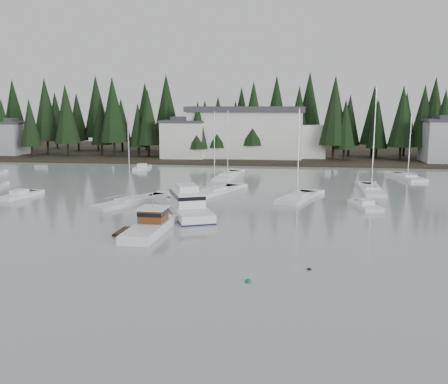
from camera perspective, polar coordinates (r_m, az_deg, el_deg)
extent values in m
plane|color=gray|center=(29.03, -2.14, -14.09)|extent=(260.00, 260.00, 0.00)
cube|color=black|center=(123.77, 5.40, 4.46)|extent=(240.00, 54.00, 1.00)
cube|color=silver|center=(107.77, -4.59, 5.92)|extent=(9.00, 7.00, 7.50)
cube|color=#38383D|center=(107.56, -4.62, 8.05)|extent=(9.54, 7.42, 0.50)
cube|color=#38383D|center=(107.54, -4.63, 8.37)|extent=(4.95, 3.85, 0.80)
cube|color=#999EA0|center=(125.28, -23.62, 5.57)|extent=(8.00, 7.00, 7.00)
cube|color=#38383D|center=(125.10, -23.74, 7.28)|extent=(8.48, 7.42, 0.50)
cube|color=#38383D|center=(125.09, -23.76, 7.56)|extent=(4.40, 3.85, 0.80)
cube|color=silver|center=(108.72, 2.49, 6.64)|extent=(24.00, 10.00, 10.00)
cube|color=#38383D|center=(108.54, 2.51, 9.43)|extent=(25.00, 11.00, 1.20)
cube|color=silver|center=(110.43, 8.82, 5.80)|extent=(10.00, 8.00, 7.00)
cube|color=white|center=(46.83, -8.69, -4.65)|extent=(3.16, 8.54, 1.22)
cube|color=white|center=(46.67, -8.71, -3.87)|extent=(3.09, 8.37, 0.11)
cube|color=#4B230F|center=(48.08, -8.09, -2.64)|extent=(2.41, 2.62, 1.31)
cube|color=white|center=(47.93, -8.11, -1.82)|extent=(2.70, 2.97, 0.11)
cube|color=black|center=(48.02, -8.10, -2.34)|extent=(2.47, 2.67, 0.37)
cylinder|color=#A5A8AD|center=(47.78, -8.14, -0.89)|extent=(0.08, 0.08, 1.50)
cube|color=black|center=(47.65, -11.36, -4.65)|extent=(1.25, 3.04, 0.52)
cube|color=white|center=(54.76, -4.12, -2.36)|extent=(7.59, 11.76, 1.64)
cube|color=black|center=(54.78, -4.12, -2.48)|extent=(7.64, 11.82, 0.23)
cube|color=white|center=(54.98, -4.26, -0.62)|extent=(4.91, 6.52, 1.49)
cube|color=black|center=(54.92, -4.26, -0.25)|extent=(5.00, 6.60, 0.41)
cube|color=white|center=(54.80, -4.27, 0.49)|extent=(3.07, 3.52, 0.67)
cylinder|color=#A5A8AD|center=(54.67, -4.28, 1.34)|extent=(0.10, 0.10, 1.13)
cube|color=white|center=(82.25, 0.41, 1.70)|extent=(3.76, 11.12, 1.05)
cube|color=white|center=(82.16, 0.41, 2.14)|extent=(2.24, 3.88, 0.30)
cylinder|color=#A5A8AD|center=(81.63, 0.42, 5.64)|extent=(0.14, 0.14, 10.30)
cube|color=white|center=(71.70, 16.47, 0.05)|extent=(2.86, 9.93, 1.05)
cube|color=white|center=(71.60, 16.49, 0.56)|extent=(1.94, 3.39, 0.30)
cylinder|color=#A5A8AD|center=(70.86, 16.77, 5.96)|extent=(0.14, 0.14, 13.75)
cube|color=white|center=(67.43, -1.09, -0.14)|extent=(6.65, 10.57, 1.05)
cube|color=white|center=(67.32, -1.09, 0.40)|extent=(3.16, 3.99, 0.30)
cylinder|color=#A5A8AD|center=(66.66, -1.10, 4.71)|extent=(0.14, 0.14, 10.41)
cube|color=white|center=(85.74, 20.23, 1.42)|extent=(4.64, 8.86, 1.05)
cube|color=white|center=(85.66, 20.25, 1.84)|extent=(2.57, 3.24, 0.30)
cylinder|color=#A5A8AD|center=(85.14, 20.46, 5.24)|extent=(0.14, 0.14, 10.42)
cube|color=white|center=(63.67, 8.37, -0.86)|extent=(5.82, 9.24, 1.05)
cube|color=white|center=(63.55, 8.38, -0.28)|extent=(2.98, 3.51, 0.30)
cylinder|color=#A5A8AD|center=(62.83, 8.50, 4.47)|extent=(0.14, 0.14, 10.82)
cube|color=white|center=(61.38, -10.64, -1.33)|extent=(7.28, 10.87, 1.05)
cube|color=white|center=(61.26, -10.66, -0.74)|extent=(3.31, 4.12, 0.30)
cylinder|color=#A5A8AD|center=(60.52, -10.81, 4.12)|extent=(0.14, 0.14, 10.68)
cube|color=white|center=(69.37, -22.35, -0.55)|extent=(3.38, 6.35, 0.90)
cube|color=white|center=(69.25, -22.39, 0.02)|extent=(1.86, 2.19, 0.55)
cube|color=white|center=(60.02, 15.87, -1.72)|extent=(3.40, 5.73, 0.90)
cube|color=white|center=(59.88, 15.91, -1.07)|extent=(1.86, 2.02, 0.55)
cube|color=white|center=(93.48, -9.35, 2.61)|extent=(2.43, 5.45, 0.90)
cube|color=white|center=(93.39, -9.36, 3.04)|extent=(1.57, 1.78, 0.55)
sphere|color=#145933|center=(34.22, 2.77, -10.26)|extent=(0.46, 0.46, 0.46)
sphere|color=black|center=(37.12, 9.71, -8.76)|extent=(0.34, 0.34, 0.34)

